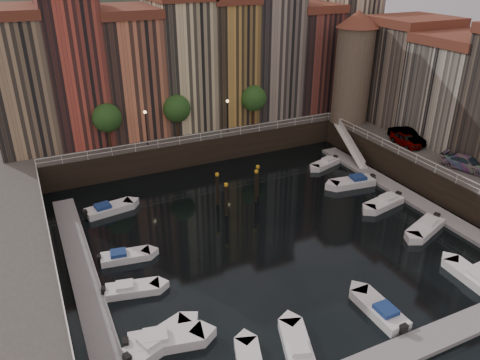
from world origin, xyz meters
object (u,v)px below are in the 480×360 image
gangway (350,144)px  car_a (406,140)px  corner_tower (353,66)px  mooring_pilings (240,190)px  boat_left_2 (131,289)px  boat_left_1 (164,340)px  boat_left_0 (159,341)px  car_c (466,164)px  car_b (406,137)px

gangway → car_a: size_ratio=1.96×
corner_tower → car_a: size_ratio=3.26×
mooring_pilings → boat_left_2: 15.93m
gangway → boat_left_2: 33.39m
gangway → boat_left_1: size_ratio=1.60×
boat_left_0 → boat_left_2: (-0.34, 5.99, -0.06)m
corner_tower → car_a: bearing=-87.3°
corner_tower → mooring_pilings: (-20.12, -9.39, -8.54)m
corner_tower → gangway: 9.86m
boat_left_1 → car_a: (33.05, 14.39, 3.33)m
boat_left_0 → boat_left_1: size_ratio=0.97×
mooring_pilings → car_c: 23.00m
car_a → car_b: (0.63, 0.55, 0.08)m
corner_tower → car_a: (0.46, -9.95, -6.47)m
gangway → mooring_pilings: size_ratio=1.69×
gangway → mooring_pilings: bearing=-164.2°
gangway → car_c: size_ratio=1.74×
corner_tower → boat_left_2: (-33.27, -18.29, -9.87)m
boat_left_0 → corner_tower: bearing=15.8°
boat_left_2 → car_c: size_ratio=0.90×
boat_left_2 → car_b: bearing=27.1°
gangway → boat_left_2: gangway is taller
boat_left_2 → boat_left_0: bearing=-74.2°
boat_left_2 → corner_tower: bearing=41.4°
boat_left_0 → gangway: bearing=12.7°
boat_left_0 → boat_left_2: 6.00m
gangway → mooring_pilings: gangway is taller
gangway → car_a: 6.65m
car_c → car_a: bearing=78.1°
boat_left_0 → car_b: size_ratio=1.04×
boat_left_1 → boat_left_0: bearing=-178.6°
boat_left_2 → car_b: 35.67m
mooring_pilings → car_a: (20.59, -0.56, 2.07)m
gangway → corner_tower: bearing=57.2°
gangway → boat_left_1: 35.74m
boat_left_1 → car_c: car_c is taller
boat_left_1 → car_b: car_b is taller
boat_left_0 → car_a: size_ratio=1.19×
car_b → boat_left_1: bearing=-151.4°
corner_tower → car_c: size_ratio=2.89×
mooring_pilings → car_c: (21.37, -8.27, 2.04)m
corner_tower → mooring_pilings: corner_tower is taller
mooring_pilings → boat_left_0: 19.68m
corner_tower → boat_left_1: corner_tower is taller
boat_left_2 → car_c: car_c is taller
corner_tower → boat_left_0: bearing=-143.6°
car_a → car_c: bearing=-77.5°
boat_left_0 → car_c: bearing=-9.7°
car_b → car_a: bearing=-134.5°
boat_left_2 → car_a: bearing=26.4°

